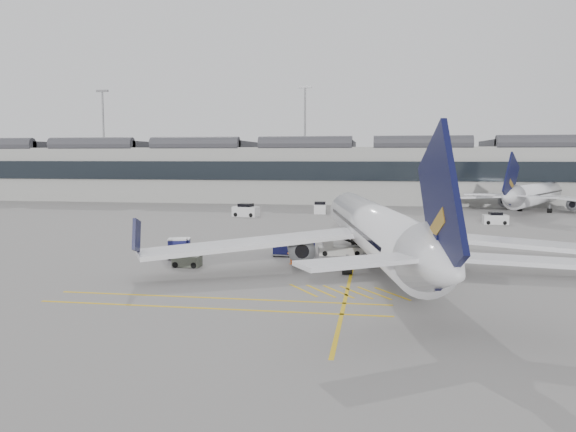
# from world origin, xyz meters

# --- Properties ---
(ground) EXTENTS (220.00, 220.00, 0.00)m
(ground) POSITION_xyz_m (0.00, 0.00, 0.00)
(ground) COLOR gray
(ground) RESTS_ON ground
(terminal) EXTENTS (200.00, 20.45, 12.40)m
(terminal) POSITION_xyz_m (0.00, 71.93, 6.14)
(terminal) COLOR #9E9E99
(terminal) RESTS_ON ground
(light_masts) EXTENTS (113.00, 0.60, 25.45)m
(light_masts) POSITION_xyz_m (-1.67, 86.00, 14.49)
(light_masts) COLOR slate
(light_masts) RESTS_ON ground
(apron_markings) EXTENTS (0.25, 60.00, 0.01)m
(apron_markings) POSITION_xyz_m (10.00, 10.00, 0.01)
(apron_markings) COLOR gold
(apron_markings) RESTS_ON ground
(airliner_main) EXTENTS (37.23, 41.04, 11.01)m
(airliner_main) POSITION_xyz_m (11.90, 1.09, 3.24)
(airliner_main) COLOR white
(airliner_main) RESTS_ON ground
(airliner_far) EXTENTS (30.40, 33.53, 9.89)m
(airliner_far) POSITION_xyz_m (38.55, 55.16, 2.91)
(airliner_far) COLOR white
(airliner_far) RESTS_ON ground
(belt_loader) EXTENTS (5.06, 2.30, 2.01)m
(belt_loader) POSITION_xyz_m (8.44, 7.61, 0.59)
(belt_loader) COLOR beige
(belt_loader) RESTS_ON ground
(baggage_cart_a) EXTENTS (2.31, 2.13, 1.96)m
(baggage_cart_a) POSITION_xyz_m (5.14, 7.07, 1.05)
(baggage_cart_a) COLOR gray
(baggage_cart_a) RESTS_ON ground
(baggage_cart_b) EXTENTS (1.88, 1.61, 1.83)m
(baggage_cart_b) POSITION_xyz_m (3.41, 5.99, 0.98)
(baggage_cart_b) COLOR gray
(baggage_cart_b) RESTS_ON ground
(baggage_cart_c) EXTENTS (2.07, 1.85, 1.85)m
(baggage_cart_c) POSITION_xyz_m (-5.67, 3.04, 0.99)
(baggage_cart_c) COLOR gray
(baggage_cart_c) RESTS_ON ground
(baggage_cart_d) EXTENTS (1.97, 1.75, 1.77)m
(baggage_cart_d) POSITION_xyz_m (-5.62, 3.83, 0.95)
(baggage_cart_d) COLOR gray
(baggage_cart_d) RESTS_ON ground
(ramp_agent_a) EXTENTS (0.69, 0.55, 1.66)m
(ramp_agent_a) POSITION_xyz_m (4.09, 8.31, 0.83)
(ramp_agent_a) COLOR orange
(ramp_agent_a) RESTS_ON ground
(ramp_agent_b) EXTENTS (0.91, 0.74, 1.73)m
(ramp_agent_b) POSITION_xyz_m (4.83, 2.21, 0.87)
(ramp_agent_b) COLOR orange
(ramp_agent_b) RESTS_ON ground
(pushback_tug) EXTENTS (2.28, 1.46, 1.25)m
(pushback_tug) POSITION_xyz_m (-3.64, -0.25, 0.56)
(pushback_tug) COLOR #4F5447
(pushback_tug) RESTS_ON ground
(safety_cone_nose) EXTENTS (0.38, 0.38, 0.53)m
(safety_cone_nose) POSITION_xyz_m (9.50, 22.63, 0.26)
(safety_cone_nose) COLOR #F24C0A
(safety_cone_nose) RESTS_ON ground
(safety_cone_engine) EXTENTS (0.37, 0.37, 0.52)m
(safety_cone_engine) POSITION_xyz_m (13.52, 4.60, 0.26)
(safety_cone_engine) COLOR #F24C0A
(safety_cone_engine) RESTS_ON ground
(service_van_left) EXTENTS (4.21, 2.71, 2.00)m
(service_van_left) POSITION_xyz_m (-8.10, 39.39, 0.89)
(service_van_left) COLOR silver
(service_van_left) RESTS_ON ground
(service_van_mid) EXTENTS (2.15, 3.88, 1.92)m
(service_van_mid) POSITION_xyz_m (2.71, 46.09, 0.86)
(service_van_mid) COLOR silver
(service_van_mid) RESTS_ON ground
(service_van_right) EXTENTS (3.29, 1.73, 1.66)m
(service_van_right) POSITION_xyz_m (27.84, 35.10, 0.74)
(service_van_right) COLOR silver
(service_van_right) RESTS_ON ground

